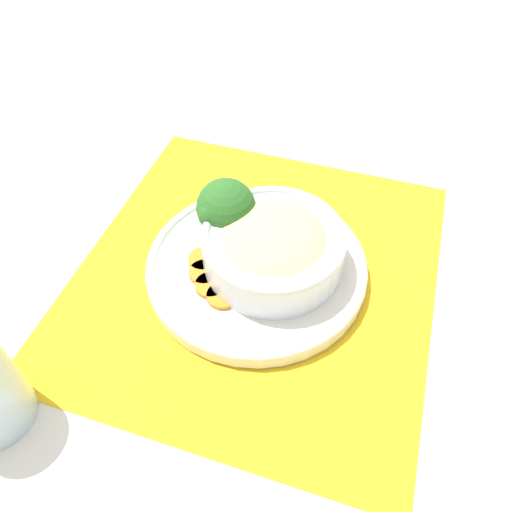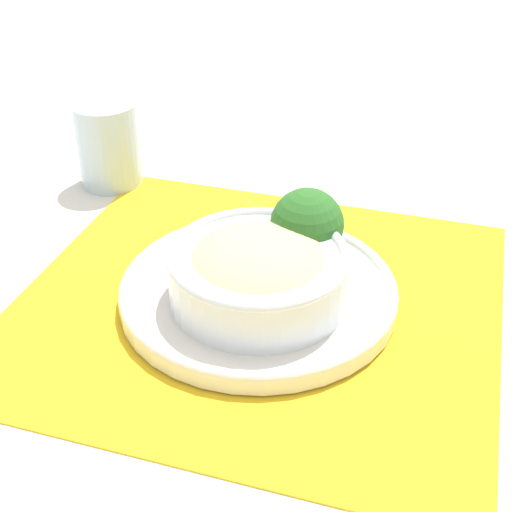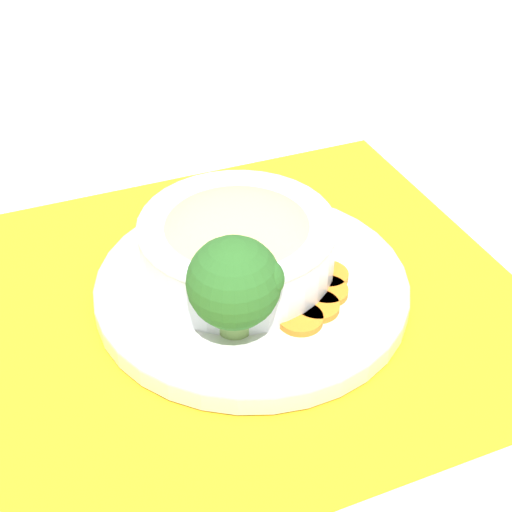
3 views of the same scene
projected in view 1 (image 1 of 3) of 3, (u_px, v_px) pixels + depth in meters
ground_plane at (257, 273)px, 0.64m from camera, size 4.00×4.00×0.00m
placemat at (257, 272)px, 0.63m from camera, size 0.50×0.47×0.00m
plate at (257, 265)px, 0.62m from camera, size 0.28×0.28×0.02m
bowl at (273, 246)px, 0.60m from camera, size 0.17×0.17×0.06m
broccoli_floret at (226, 208)px, 0.62m from camera, size 0.07×0.07×0.09m
carrot_slice_near at (204, 259)px, 0.62m from camera, size 0.04×0.04×0.01m
carrot_slice_middle at (204, 273)px, 0.61m from camera, size 0.04×0.04×0.01m
carrot_slice_far at (211, 285)px, 0.59m from camera, size 0.04×0.04×0.01m
carrot_slice_extra at (223, 296)px, 0.58m from camera, size 0.04×0.04×0.01m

